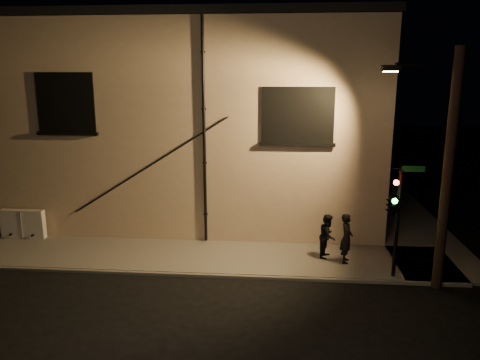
# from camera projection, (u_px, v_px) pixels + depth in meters

# --- Properties ---
(ground) EXTENTS (90.00, 90.00, 0.00)m
(ground) POSITION_uv_depth(u_px,v_px,m) (247.00, 278.00, 15.15)
(ground) COLOR black
(sidewalk) EXTENTS (21.00, 16.00, 0.12)m
(sidewalk) POSITION_uv_depth(u_px,v_px,m) (284.00, 232.00, 19.29)
(sidewalk) COLOR slate
(sidewalk) RESTS_ON ground
(building) EXTENTS (16.20, 12.23, 8.80)m
(building) POSITION_uv_depth(u_px,v_px,m) (200.00, 115.00, 23.12)
(building) COLOR #CFB194
(building) RESTS_ON ground
(utility_cabinet) EXTENTS (1.72, 0.29, 1.13)m
(utility_cabinet) POSITION_uv_depth(u_px,v_px,m) (23.00, 224.00, 18.35)
(utility_cabinet) COLOR silver
(utility_cabinet) RESTS_ON sidewalk
(pedestrian_a) EXTENTS (0.50, 0.68, 1.73)m
(pedestrian_a) POSITION_uv_depth(u_px,v_px,m) (346.00, 238.00, 15.92)
(pedestrian_a) COLOR black
(pedestrian_a) RESTS_ON sidewalk
(pedestrian_b) EXTENTS (0.80, 0.91, 1.56)m
(pedestrian_b) POSITION_uv_depth(u_px,v_px,m) (328.00, 236.00, 16.39)
(pedestrian_b) COLOR black
(pedestrian_b) RESTS_ON sidewalk
(traffic_signal) EXTENTS (1.15, 2.09, 3.60)m
(traffic_signal) POSITION_uv_depth(u_px,v_px,m) (393.00, 204.00, 14.38)
(traffic_signal) COLOR black
(traffic_signal) RESTS_ON sidewalk
(streetlamp_pole) EXTENTS (2.03, 1.39, 7.23)m
(streetlamp_pole) POSITION_uv_depth(u_px,v_px,m) (444.00, 165.00, 13.72)
(streetlamp_pole) COLOR black
(streetlamp_pole) RESTS_ON ground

